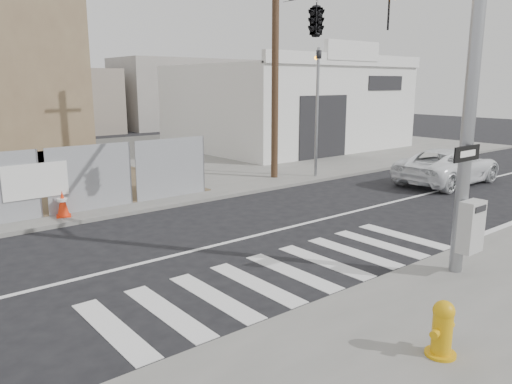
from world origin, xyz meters
TOP-DOWN VIEW (x-y plane):
  - ground at (0.00, 0.00)m, footprint 100.00×100.00m
  - sidewalk_far at (0.00, 14.00)m, footprint 50.00×20.00m
  - signal_pole at (2.49, -2.05)m, footprint 0.96×5.87m
  - far_signal_pole at (8.00, 4.60)m, footprint 0.16×0.20m
  - concrete_wall_right at (-0.50, 14.08)m, footprint 5.50×1.30m
  - auto_shop at (14.00, 12.97)m, footprint 12.00×10.20m
  - utility_pole_right at (6.50, 5.50)m, footprint 1.60×0.28m
  - fire_hydrant at (-0.74, -6.41)m, footprint 0.53×0.52m
  - suv at (11.42, 0.59)m, footprint 5.09×2.42m
  - traffic_cone_d at (-2.38, 4.72)m, footprint 0.50×0.50m

SIDE VIEW (x-z plane):
  - ground at x=0.00m, z-range 0.00..0.00m
  - sidewalk_far at x=0.00m, z-range 0.00..0.12m
  - traffic_cone_d at x=-2.38m, z-range 0.11..0.89m
  - fire_hydrant at x=-0.74m, z-range 0.11..0.95m
  - suv at x=11.42m, z-range 0.00..1.40m
  - auto_shop at x=14.00m, z-range -0.44..5.51m
  - concrete_wall_right at x=-0.50m, z-range -0.62..7.38m
  - far_signal_pole at x=8.00m, z-range 0.68..6.28m
  - signal_pole at x=2.49m, z-range 1.28..8.28m
  - utility_pole_right at x=6.50m, z-range 0.20..10.20m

